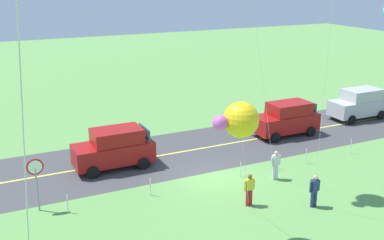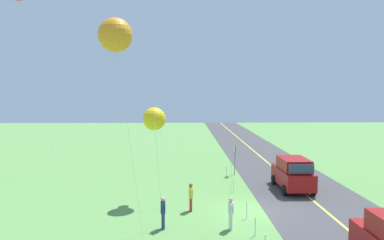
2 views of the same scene
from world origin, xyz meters
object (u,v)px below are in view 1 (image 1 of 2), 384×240
Objects in this scene: car_parked_west_near at (286,118)px; person_adult_companion at (314,190)px; person_child_watcher at (276,164)px; stop_sign at (36,174)px; car_parked_west_far at (359,103)px; car_suv_foreground at (114,148)px; kite_red_low at (239,120)px; person_adult_near at (249,189)px.

car_parked_west_near is 2.75× the size of person_adult_companion.
stop_sign is at bearing 47.58° from person_child_watcher.
car_parked_west_far is at bearing -173.98° from car_parked_west_near.
stop_sign reaches higher than car_suv_foreground.
kite_red_low reaches higher than car_suv_foreground.
car_parked_west_near is 1.72× the size of stop_sign.
car_parked_west_far is 2.75× the size of person_adult_companion.
car_suv_foreground and car_parked_west_far have the same top height.
car_parked_west_far is 2.75× the size of person_adult_near.
car_parked_west_far is at bearing -169.24° from stop_sign.
car_suv_foreground is at bearing -75.83° from kite_red_low.
car_suv_foreground is 1.00× the size of car_parked_west_far.
car_parked_west_near is 1.00× the size of car_parked_west_far.
person_adult_near is 3.40m from person_child_watcher.
car_suv_foreground is 8.35m from person_adult_near.
person_adult_companion is 1.00× the size of person_child_watcher.
stop_sign is 1.60× the size of person_adult_near.
car_parked_west_far reaches higher than person_child_watcher.
car_suv_foreground is 10.39m from kite_red_low.
person_child_watcher is (12.01, 6.37, -0.29)m from car_parked_west_far.
kite_red_low is at bearing 104.17° from car_suv_foreground.
car_suv_foreground is 2.75× the size of person_child_watcher.
person_child_watcher is (-7.18, 5.22, -0.29)m from car_suv_foreground.
person_adult_near and person_child_watcher have the same top height.
kite_red_low reaches higher than car_parked_west_near.
car_suv_foreground reaches higher than person_child_watcher.
car_suv_foreground reaches higher than person_adult_companion.
stop_sign reaches higher than person_adult_near.
kite_red_low is at bearing 31.86° from car_parked_west_far.
person_adult_near is (14.83, 8.27, -0.29)m from car_parked_west_far.
car_parked_west_far is 15.55m from person_adult_companion.
car_parked_west_far is at bearing -148.14° from kite_red_low.
person_child_watcher is at bearing 171.11° from stop_sign.
kite_red_low is (4.83, 4.09, 4.25)m from person_child_watcher.
person_adult_companion is 0.28× the size of kite_red_low.
person_adult_near is at bearing -132.50° from kite_red_low.
person_adult_companion is (-7.02, 8.54, -0.29)m from car_suv_foreground.
car_parked_west_far is 20.21m from kite_red_low.
car_parked_west_far is 13.60m from person_child_watcher.
car_parked_west_near is at bearing 145.16° from person_adult_near.
car_parked_west_near is (-12.00, -0.39, 0.00)m from car_suv_foreground.
car_suv_foreground is at bearing -143.88° from stop_sign.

